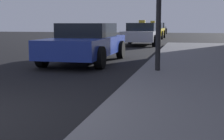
# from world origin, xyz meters

# --- Properties ---
(car_blue) EXTENTS (1.96, 4.54, 1.27)m
(car_blue) POSITION_xyz_m (-0.09, 6.93, 0.65)
(car_blue) COLOR #233899
(car_blue) RESTS_ON ground_plane
(car_silver) EXTENTS (1.99, 4.03, 1.43)m
(car_silver) POSITION_xyz_m (0.51, 15.73, 0.65)
(car_silver) COLOR #B7B7BF
(car_silver) RESTS_ON ground_plane
(car_yellow) EXTENTS (1.96, 4.08, 1.43)m
(car_yellow) POSITION_xyz_m (0.26, 23.89, 0.65)
(car_yellow) COLOR yellow
(car_yellow) RESTS_ON ground_plane
(car_black) EXTENTS (1.97, 4.12, 1.43)m
(car_black) POSITION_xyz_m (-0.25, 33.86, 0.65)
(car_black) COLOR black
(car_black) RESTS_ON ground_plane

